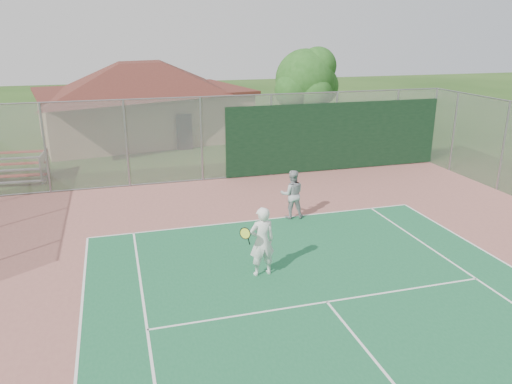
{
  "coord_description": "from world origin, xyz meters",
  "views": [
    {
      "loc": [
        -4.43,
        -2.98,
        6.05
      ],
      "look_at": [
        -0.48,
        10.71,
        1.41
      ],
      "focal_mm": 35.0,
      "sensor_mm": 36.0,
      "label": 1
    }
  ],
  "objects_px": {
    "bleachers": "(7,167)",
    "player_white_front": "(262,242)",
    "clubhouse": "(142,93)",
    "tree": "(307,82)",
    "player_grey_back": "(292,195)"
  },
  "relations": [
    {
      "from": "clubhouse",
      "to": "tree",
      "type": "distance_m",
      "value": 9.44
    },
    {
      "from": "player_white_front",
      "to": "player_grey_back",
      "type": "distance_m",
      "value": 4.27
    },
    {
      "from": "bleachers",
      "to": "player_white_front",
      "type": "bearing_deg",
      "value": -50.94
    },
    {
      "from": "player_grey_back",
      "to": "clubhouse",
      "type": "bearing_deg",
      "value": -64.42
    },
    {
      "from": "tree",
      "to": "player_white_front",
      "type": "distance_m",
      "value": 15.72
    },
    {
      "from": "bleachers",
      "to": "player_white_front",
      "type": "distance_m",
      "value": 13.47
    },
    {
      "from": "clubhouse",
      "to": "player_grey_back",
      "type": "distance_m",
      "value": 15.28
    },
    {
      "from": "bleachers",
      "to": "tree",
      "type": "xyz_separation_m",
      "value": [
        14.47,
        3.01,
        2.84
      ]
    },
    {
      "from": "tree",
      "to": "player_white_front",
      "type": "bearing_deg",
      "value": -115.54
    },
    {
      "from": "player_white_front",
      "to": "clubhouse",
      "type": "bearing_deg",
      "value": -89.02
    },
    {
      "from": "clubhouse",
      "to": "player_white_front",
      "type": "relative_size",
      "value": 7.15
    },
    {
      "from": "bleachers",
      "to": "clubhouse",
      "type": "bearing_deg",
      "value": 54.01
    },
    {
      "from": "clubhouse",
      "to": "bleachers",
      "type": "bearing_deg",
      "value": -139.74
    },
    {
      "from": "player_white_front",
      "to": "player_grey_back",
      "type": "height_order",
      "value": "player_white_front"
    },
    {
      "from": "clubhouse",
      "to": "player_grey_back",
      "type": "bearing_deg",
      "value": -85.5
    }
  ]
}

